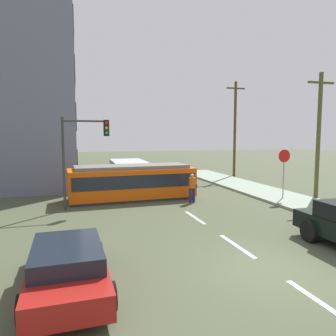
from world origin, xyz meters
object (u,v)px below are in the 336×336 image
at_px(stop_sign, 284,163).
at_px(utility_pole_near, 319,134).
at_px(city_bus, 129,171).
at_px(parked_sedan_near, 68,265).
at_px(pedestrian_crossing, 192,186).
at_px(traffic_light_mast, 82,145).
at_px(utility_pole_mid, 235,128).
at_px(streetcar_tram, 132,182).

xyz_separation_m(stop_sign, utility_pole_near, (2.23, -0.15, 1.75)).
relative_size(city_bus, parked_sedan_near, 1.20).
xyz_separation_m(pedestrian_crossing, stop_sign, (5.44, -0.85, 1.25)).
height_order(city_bus, utility_pole_near, utility_pole_near).
distance_m(stop_sign, traffic_light_mast, 11.53).
bearing_deg(utility_pole_mid, traffic_light_mast, -145.02).
bearing_deg(utility_pole_mid, city_bus, -166.74).
distance_m(streetcar_tram, pedestrian_crossing, 3.70).
relative_size(utility_pole_near, utility_pole_mid, 0.86).
distance_m(streetcar_tram, city_bus, 5.41).
bearing_deg(stop_sign, utility_pole_mid, 77.06).
bearing_deg(streetcar_tram, utility_pole_mid, 35.29).
distance_m(pedestrian_crossing, traffic_light_mast, 6.46).
xyz_separation_m(streetcar_tram, utility_pole_near, (10.79, -3.00, 2.88)).
bearing_deg(parked_sedan_near, utility_pole_near, 28.57).
bearing_deg(stop_sign, traffic_light_mast, 175.39).
relative_size(pedestrian_crossing, utility_pole_near, 0.22).
height_order(stop_sign, utility_pole_near, utility_pole_near).
relative_size(streetcar_tram, city_bus, 1.39).
height_order(pedestrian_crossing, utility_pole_mid, utility_pole_mid).
bearing_deg(pedestrian_crossing, parked_sedan_near, -127.02).
distance_m(streetcar_tram, stop_sign, 9.09).
bearing_deg(city_bus, pedestrian_crossing, -71.90).
distance_m(pedestrian_crossing, utility_pole_near, 8.30).
distance_m(streetcar_tram, traffic_light_mast, 4.14).
bearing_deg(parked_sedan_near, pedestrian_crossing, 52.98).
bearing_deg(traffic_light_mast, pedestrian_crossing, -0.67).
bearing_deg(utility_pole_near, stop_sign, 176.15).
xyz_separation_m(utility_pole_near, utility_pole_mid, (0.21, 10.79, 0.60)).
bearing_deg(utility_pole_mid, pedestrian_crossing, -128.86).
xyz_separation_m(parked_sedan_near, utility_pole_near, (14.31, 7.79, 3.32)).
relative_size(streetcar_tram, parked_sedan_near, 1.66).
relative_size(streetcar_tram, utility_pole_mid, 0.86).
relative_size(parked_sedan_near, traffic_light_mast, 0.95).
distance_m(city_bus, pedestrian_crossing, 7.74).
xyz_separation_m(streetcar_tram, utility_pole_mid, (11.00, 7.79, 3.48)).
bearing_deg(streetcar_tram, parked_sedan_near, -108.04).
height_order(streetcar_tram, parked_sedan_near, streetcar_tram).
xyz_separation_m(parked_sedan_near, stop_sign, (12.07, 7.94, 1.57)).
xyz_separation_m(streetcar_tram, stop_sign, (8.56, -2.85, 1.12)).
height_order(parked_sedan_near, utility_pole_mid, utility_pole_mid).
relative_size(pedestrian_crossing, parked_sedan_near, 0.37).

